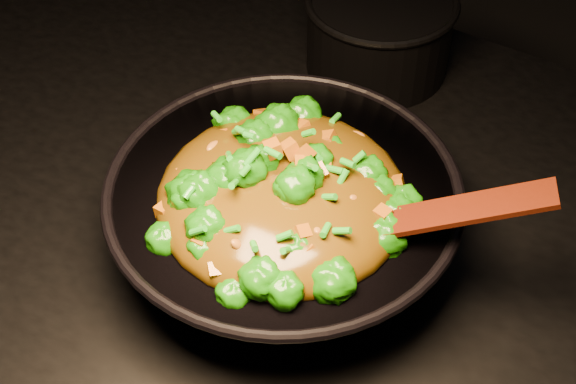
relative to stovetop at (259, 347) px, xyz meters
The scene contains 5 objects.
stovetop is the anchor object (origin of this frame).
wok 0.53m from the stovetop, 40.08° to the right, with size 0.40×0.40×0.11m, color black, non-canonical shape.
stir_fry 0.64m from the stovetop, 42.44° to the right, with size 0.28×0.28×0.10m, color #1B7708, non-canonical shape.
spatula 0.68m from the stovetop, 16.21° to the right, with size 0.25×0.04×0.01m, color #3E1B05.
back_pot 0.59m from the stovetop, 82.45° to the left, with size 0.22×0.22×0.12m, color black.
Camera 1 is at (0.46, -0.63, 1.67)m, focal length 50.00 mm.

